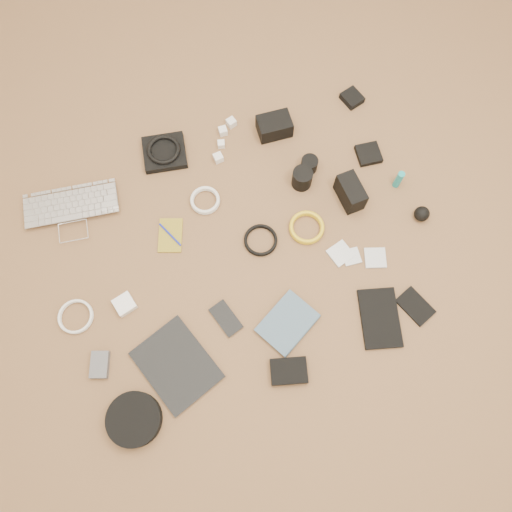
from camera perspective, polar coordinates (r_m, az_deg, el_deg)
name	(u,v)px	position (r m, az deg, el deg)	size (l,w,h in m)	color
laptop	(73,217)	(2.02, -20.21, 4.23)	(0.36, 0.25, 0.03)	silver
headphone_pouch	(165,153)	(2.06, -10.40, 11.55)	(0.17, 0.16, 0.03)	black
headphones	(164,150)	(2.04, -10.52, 11.87)	(0.13, 0.13, 0.02)	black
charger_a	(221,144)	(2.05, -3.99, 12.64)	(0.03, 0.03, 0.03)	white
charger_b	(223,131)	(2.08, -3.80, 14.07)	(0.03, 0.03, 0.03)	white
charger_c	(231,123)	(2.10, -2.84, 14.99)	(0.03, 0.03, 0.03)	white
charger_d	(218,158)	(2.02, -4.34, 11.13)	(0.03, 0.03, 0.03)	white
dslr_camera	(274,126)	(2.06, 2.11, 14.61)	(0.13, 0.09, 0.08)	black
lens_pouch	(352,98)	(2.20, 10.91, 17.31)	(0.07, 0.08, 0.03)	black
notebook_olive	(170,235)	(1.91, -9.76, 2.35)	(0.09, 0.14, 0.01)	olive
pen_blue	(170,235)	(1.90, -9.79, 2.43)	(0.01, 0.01, 0.12)	#1521B0
cable_white_a	(205,201)	(1.94, -5.82, 6.26)	(0.11, 0.11, 0.01)	white
lens_a	(302,178)	(1.95, 5.29, 8.85)	(0.08, 0.08, 0.08)	black
lens_b	(309,164)	(1.99, 6.10, 10.37)	(0.07, 0.07, 0.06)	black
card_reader	(369,154)	(2.07, 12.74, 11.30)	(0.09, 0.09, 0.02)	black
power_brick	(125,304)	(1.85, -14.78, -5.35)	(0.07, 0.07, 0.03)	white
cable_white_b	(76,317)	(1.90, -19.86, -6.56)	(0.13, 0.13, 0.01)	white
cable_black	(261,241)	(1.87, 0.53, 1.76)	(0.13, 0.13, 0.01)	black
cable_yellow	(306,228)	(1.90, 5.79, 3.18)	(0.13, 0.13, 0.01)	yellow
flash	(350,192)	(1.93, 10.74, 7.16)	(0.07, 0.13, 0.10)	black
lens_cleaner	(399,180)	(2.01, 15.98, 8.40)	(0.03, 0.03, 0.09)	teal
battery_charger	(100,365)	(1.84, -17.42, -11.77)	(0.06, 0.09, 0.03)	#535357
tablet	(177,365)	(1.78, -9.06, -12.19)	(0.21, 0.28, 0.01)	black
phone	(226,318)	(1.79, -3.46, -7.13)	(0.07, 0.13, 0.01)	black
filter_case_left	(340,254)	(1.88, 9.62, 0.28)	(0.08, 0.08, 0.01)	silver
filter_case_mid	(351,257)	(1.88, 10.85, -0.07)	(0.06, 0.06, 0.01)	silver
filter_case_right	(375,258)	(1.90, 13.46, -0.22)	(0.08, 0.08, 0.01)	silver
air_blower	(422,214)	(1.99, 18.42, 4.60)	(0.06, 0.06, 0.06)	black
headphone_case	(134,419)	(1.78, -13.75, -17.68)	(0.18, 0.18, 0.05)	black
drive_case	(289,371)	(1.75, 3.77, -12.99)	(0.12, 0.09, 0.03)	black
paperback	(303,337)	(1.78, 5.44, -9.17)	(0.15, 0.20, 0.02)	#455F75
notebook_black_a	(380,318)	(1.84, 13.96, -6.91)	(0.13, 0.22, 0.02)	black
notebook_black_b	(415,306)	(1.89, 17.75, -5.48)	(0.08, 0.13, 0.01)	black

